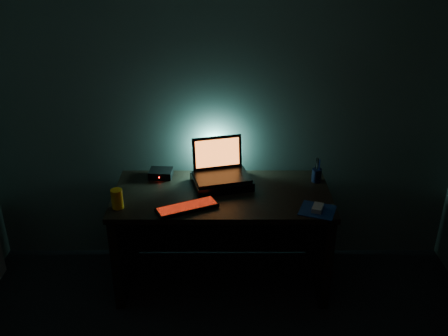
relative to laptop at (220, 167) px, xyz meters
name	(u,v)px	position (x,y,z in m)	size (l,w,h in m)	color
room	(220,288)	(0.01, -1.78, 0.38)	(3.50, 4.00, 2.50)	black
desk	(222,221)	(0.01, -0.11, -0.38)	(1.50, 0.70, 0.75)	black
riser	(222,181)	(0.01, -0.05, -0.09)	(0.40, 0.30, 0.06)	black
laptop	(220,167)	(0.00, 0.00, 0.00)	(0.43, 0.36, 0.26)	black
keyboard	(187,207)	(-0.21, -0.38, -0.11)	(0.42, 0.28, 0.02)	black
mousepad	(317,210)	(0.64, -0.40, -0.12)	(0.22, 0.20, 0.00)	#0B2253
mouse	(318,208)	(0.64, -0.40, -0.10)	(0.06, 0.10, 0.03)	gray
pen_cup	(317,175)	(0.69, 0.01, -0.07)	(0.07, 0.07, 0.10)	black
juice_glass	(117,199)	(-0.67, -0.37, -0.05)	(0.08, 0.08, 0.13)	orange
router	(161,173)	(-0.43, 0.08, -0.09)	(0.17, 0.14, 0.05)	black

